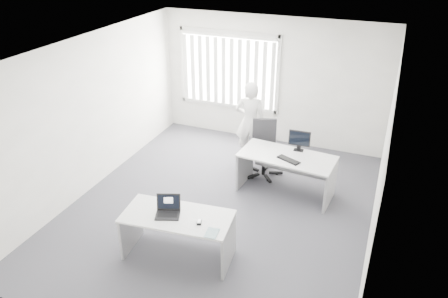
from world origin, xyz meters
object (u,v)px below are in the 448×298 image
at_px(desk_near, 178,227).
at_px(monitor, 299,141).
at_px(desk_far, 286,166).
at_px(office_chair, 264,158).
at_px(person, 250,122).
at_px(laptop, 167,208).

bearing_deg(desk_near, monitor, 59.68).
bearing_deg(monitor, desk_far, -118.84).
xyz_separation_m(office_chair, monitor, (0.72, -0.26, 0.62)).
relative_size(office_chair, person, 0.65).
bearing_deg(person, desk_near, 81.93).
xyz_separation_m(desk_near, desk_far, (1.02, 2.28, 0.03)).
relative_size(desk_near, laptop, 4.79).
height_order(desk_far, person, person).
bearing_deg(office_chair, laptop, -121.07).
bearing_deg(monitor, desk_near, -116.85).
distance_m(desk_far, person, 1.49).
bearing_deg(laptop, person, 67.91).
xyz_separation_m(desk_near, office_chair, (0.44, 2.82, -0.18)).
bearing_deg(laptop, monitor, 43.47).
bearing_deg(desk_far, office_chair, 142.34).
xyz_separation_m(desk_near, person, (-0.02, 3.30, 0.33)).
distance_m(person, laptop, 3.36).
bearing_deg(desk_near, office_chair, 75.23).
bearing_deg(monitor, office_chair, 158.05).
relative_size(office_chair, monitor, 2.83).
distance_m(desk_far, monitor, 0.51).
height_order(desk_near, monitor, monitor).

